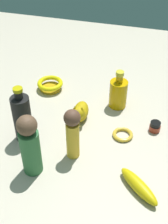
{
  "coord_description": "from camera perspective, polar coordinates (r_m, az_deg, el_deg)",
  "views": [
    {
      "loc": [
        -0.85,
        -0.24,
        0.8
      ],
      "look_at": [
        0.0,
        0.0,
        0.08
      ],
      "focal_mm": 49.04,
      "sensor_mm": 36.0,
      "label": 1
    }
  ],
  "objects": [
    {
      "name": "bottle_tall",
      "position": [
        1.11,
        -11.42,
        -1.08
      ],
      "size": [
        0.07,
        0.07,
        0.23
      ],
      "color": "black",
      "rests_on": "ground"
    },
    {
      "name": "person_figure_child",
      "position": [
        1.02,
        -2.39,
        -3.73
      ],
      "size": [
        0.06,
        0.06,
        0.2
      ],
      "color": "gold",
      "rests_on": "ground"
    },
    {
      "name": "bottle_short",
      "position": [
        1.27,
        6.41,
        3.56
      ],
      "size": [
        0.07,
        0.07,
        0.17
      ],
      "color": "#CC9806",
      "rests_on": "ground"
    },
    {
      "name": "person_figure_adult",
      "position": [
        0.98,
        -10.07,
        -6.09
      ],
      "size": [
        0.09,
        0.09,
        0.23
      ],
      "color": "#326F3D",
      "rests_on": "ground"
    },
    {
      "name": "banana",
      "position": [
        1.0,
        10.17,
        -13.43
      ],
      "size": [
        0.14,
        0.15,
        0.04
      ],
      "primitive_type": "ellipsoid",
      "rotation": [
        0.0,
        0.0,
        0.84
      ],
      "color": "gold",
      "rests_on": "ground"
    },
    {
      "name": "ground",
      "position": [
        1.19,
        0.0,
        -3.14
      ],
      "size": [
        2.0,
        2.0,
        0.0
      ],
      "primitive_type": "plane",
      "color": "#BCB29E"
    },
    {
      "name": "nail_polish_jar",
      "position": [
        1.2,
        13.09,
        -2.66
      ],
      "size": [
        0.04,
        0.04,
        0.04
      ],
      "color": "#A03320",
      "rests_on": "ground"
    },
    {
      "name": "bowl",
      "position": [
        1.4,
        -6.33,
        5.11
      ],
      "size": [
        0.12,
        0.12,
        0.04
      ],
      "color": "#B88D12",
      "rests_on": "ground"
    },
    {
      "name": "bangle",
      "position": [
        1.17,
        7.23,
        -4.21
      ],
      "size": [
        0.08,
        0.08,
        0.01
      ],
      "primitive_type": "torus",
      "color": "gold",
      "rests_on": "ground"
    },
    {
      "name": "cat_figurine",
      "position": [
        1.21,
        -0.69,
        0.08
      ],
      "size": [
        0.15,
        0.07,
        0.09
      ],
      "color": "#B9950D",
      "rests_on": "ground"
    }
  ]
}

